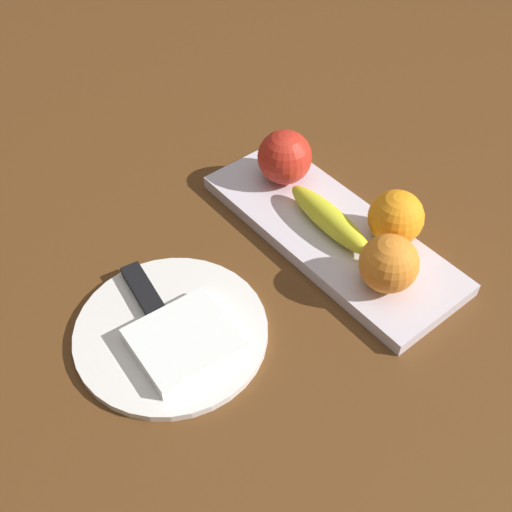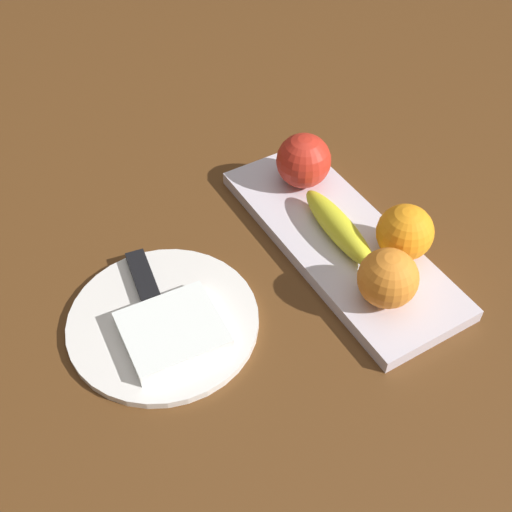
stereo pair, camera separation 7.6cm
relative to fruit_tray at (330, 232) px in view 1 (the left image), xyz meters
name	(u,v)px [view 1 (the left image)]	position (x,y,z in m)	size (l,w,h in m)	color
ground_plane	(330,232)	(-0.01, 0.01, -0.01)	(2.40, 2.40, 0.00)	#583316
fruit_tray	(330,232)	(0.00, 0.00, 0.00)	(0.38, 0.14, 0.02)	silver
apple	(285,157)	(-0.12, 0.02, 0.05)	(0.08, 0.08, 0.08)	red
banana	(330,219)	(0.00, 0.00, 0.03)	(0.15, 0.03, 0.03)	yellow
orange_near_apple	(396,218)	(0.06, 0.05, 0.05)	(0.07, 0.07, 0.07)	orange
orange_near_banana	(389,264)	(0.11, -0.02, 0.05)	(0.07, 0.07, 0.07)	orange
dinner_plate	(171,332)	(0.00, -0.26, 0.00)	(0.23, 0.23, 0.01)	white
folded_napkin	(184,340)	(0.03, -0.26, 0.01)	(0.10, 0.11, 0.02)	white
knife	(149,300)	(-0.05, -0.26, 0.01)	(0.18, 0.05, 0.01)	silver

